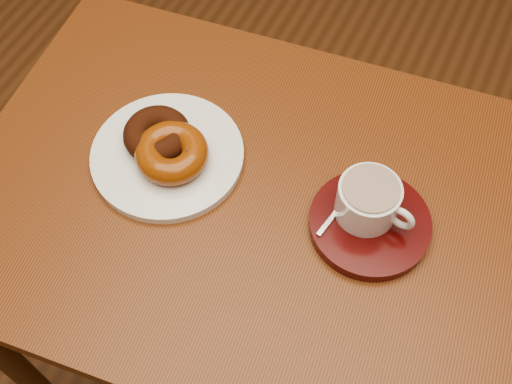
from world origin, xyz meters
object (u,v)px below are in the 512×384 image
at_px(donut_plate, 168,155).
at_px(coffee_cup, 369,200).
at_px(cafe_table, 244,234).
at_px(saucer, 370,224).

height_order(donut_plate, coffee_cup, coffee_cup).
bearing_deg(donut_plate, cafe_table, -3.78).
xyz_separation_m(cafe_table, donut_plate, (-0.12, 0.01, 0.12)).
bearing_deg(coffee_cup, donut_plate, -164.12).
relative_size(donut_plate, coffee_cup, 2.00).
height_order(cafe_table, coffee_cup, coffee_cup).
distance_m(cafe_table, donut_plate, 0.17).
bearing_deg(saucer, donut_plate, -176.34).
distance_m(saucer, coffee_cup, 0.04).
relative_size(cafe_table, coffee_cup, 7.76).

